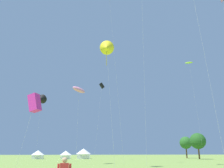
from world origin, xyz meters
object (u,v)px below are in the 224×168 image
object	(u,v)px
kite_pink_parafoil	(79,90)
festival_tent_right	(83,153)
kite_magenta_box	(35,103)
festival_tent_center	(66,154)
kite_pink_diamond	(222,2)
festival_tent_left	(38,154)
kite_black_box	(102,86)
kite_black_delta	(41,99)
kite_lime_parafoil	(189,63)
kite_yellow_delta	(107,48)
tree_distant_left	(198,141)
tree_distant_right	(186,143)

from	to	relation	value
kite_pink_parafoil	festival_tent_right	world-z (taller)	kite_pink_parafoil
kite_magenta_box	festival_tent_center	distance (m)	46.50
kite_pink_diamond	festival_tent_left	distance (m)	64.54
kite_black_box	kite_pink_diamond	world-z (taller)	kite_pink_diamond
festival_tent_right	kite_pink_diamond	bearing A→B (deg)	-48.68
kite_pink_diamond	festival_tent_right	distance (m)	56.19
kite_black_delta	festival_tent_left	distance (m)	18.82
kite_lime_parafoil	festival_tent_right	world-z (taller)	kite_lime_parafoil
kite_yellow_delta	kite_pink_diamond	world-z (taller)	kite_pink_diamond
kite_magenta_box	festival_tent_center	size ratio (longest dim) A/B	2.46
kite_black_delta	kite_pink_diamond	bearing A→B (deg)	-26.86
kite_magenta_box	tree_distant_left	size ratio (longest dim) A/B	1.21
kite_black_box	kite_magenta_box	distance (m)	36.84
kite_pink_diamond	tree_distant_right	bearing A→B (deg)	80.54
festival_tent_center	festival_tent_right	bearing A→B (deg)	0.00
kite_yellow_delta	festival_tent_center	world-z (taller)	kite_yellow_delta
kite_yellow_delta	kite_lime_parafoil	world-z (taller)	kite_lime_parafoil
kite_black_delta	tree_distant_right	world-z (taller)	kite_black_delta
kite_black_delta	kite_magenta_box	size ratio (longest dim) A/B	1.88
festival_tent_center	kite_magenta_box	bearing A→B (deg)	-93.87
kite_yellow_delta	kite_magenta_box	xyz separation A→B (m)	(-9.19, -0.96, -8.70)
kite_black_box	festival_tent_center	world-z (taller)	kite_black_box
festival_tent_left	festival_tent_right	size ratio (longest dim) A/B	0.83
kite_magenta_box	festival_tent_left	world-z (taller)	kite_magenta_box
festival_tent_center	tree_distant_right	world-z (taller)	tree_distant_right
festival_tent_right	tree_distant_right	xyz separation A→B (m)	(35.73, 3.34, 3.44)
kite_pink_diamond	festival_tent_center	bearing A→B (deg)	136.09
festival_tent_right	kite_yellow_delta	bearing A→B (deg)	-89.09
kite_black_delta	kite_black_box	xyz separation A→B (m)	(16.30, -0.97, 4.24)
kite_pink_parafoil	tree_distant_left	world-z (taller)	kite_pink_parafoil
kite_black_box	tree_distant_right	distance (m)	38.84
festival_tent_center	tree_distant_left	distance (m)	39.88
festival_tent_left	festival_tent_right	distance (m)	13.60
tree_distant_right	kite_yellow_delta	bearing A→B (deg)	-125.93
tree_distant_left	tree_distant_right	world-z (taller)	tree_distant_left
kite_black_box	kite_lime_parafoil	world-z (taller)	kite_lime_parafoil
festival_tent_right	tree_distant_right	distance (m)	36.05
kite_black_box	tree_distant_right	world-z (taller)	kite_black_box
kite_lime_parafoil	festival_tent_left	size ratio (longest dim) A/B	7.06
festival_tent_center	kite_black_box	bearing A→B (deg)	-55.30
festival_tent_right	tree_distant_left	world-z (taller)	tree_distant_left
kite_lime_parafoil	kite_pink_diamond	bearing A→B (deg)	-88.50
kite_black_box	kite_pink_parafoil	size ratio (longest dim) A/B	1.53
festival_tent_center	tree_distant_left	xyz separation A→B (m)	(38.49, -9.71, 3.81)
kite_pink_diamond	kite_black_box	bearing A→B (deg)	141.69
kite_black_box	festival_tent_center	xyz separation A→B (m)	(-9.22, 13.32, -18.46)
kite_pink_parafoil	kite_lime_parafoil	xyz separation A→B (m)	(31.94, 17.90, 14.19)
kite_lime_parafoil	festival_tent_left	xyz separation A→B (m)	(-42.71, 16.32, -25.67)
kite_black_box	tree_distant_left	bearing A→B (deg)	7.04
kite_black_box	kite_black_delta	bearing A→B (deg)	176.60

